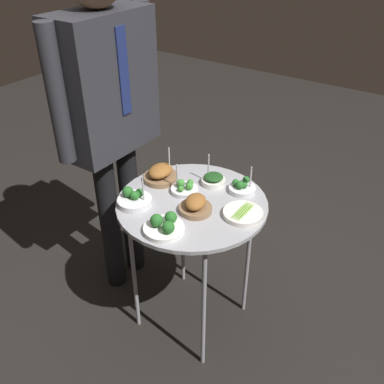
# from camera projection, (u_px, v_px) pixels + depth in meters

# --- Properties ---
(ground_plane) EXTENTS (8.00, 8.00, 0.00)m
(ground_plane) POSITION_uv_depth(u_px,v_px,m) (192.00, 316.00, 2.30)
(ground_plane) COLOR black
(serving_cart) EXTENTS (0.67, 0.67, 0.75)m
(serving_cart) POSITION_uv_depth(u_px,v_px,m) (192.00, 212.00, 1.92)
(serving_cart) COLOR #939399
(serving_cart) RESTS_ON ground_plane
(bowl_roast_mid_left) EXTENTS (0.14, 0.14, 0.08)m
(bowl_roast_mid_left) POSITION_uv_depth(u_px,v_px,m) (196.00, 205.00, 1.81)
(bowl_roast_mid_left) COLOR brown
(bowl_roast_mid_left) RESTS_ON serving_cart
(bowl_broccoli_back_left) EXTENTS (0.12, 0.12, 0.14)m
(bowl_broccoli_back_left) POSITION_uv_depth(u_px,v_px,m) (184.00, 188.00, 1.94)
(bowl_broccoli_back_left) COLOR silver
(bowl_broccoli_back_left) RESTS_ON serving_cart
(bowl_roast_center) EXTENTS (0.16, 0.16, 0.16)m
(bowl_roast_center) POSITION_uv_depth(u_px,v_px,m) (161.00, 174.00, 2.02)
(bowl_roast_center) COLOR brown
(bowl_roast_center) RESTS_ON serving_cart
(bowl_asparagus_near_rim) EXTENTS (0.17, 0.17, 0.03)m
(bowl_asparagus_near_rim) POSITION_uv_depth(u_px,v_px,m) (243.00, 214.00, 1.79)
(bowl_asparagus_near_rim) COLOR silver
(bowl_asparagus_near_rim) RESTS_ON serving_cart
(bowl_broccoli_front_center) EXTENTS (0.17, 0.17, 0.08)m
(bowl_broccoli_front_center) POSITION_uv_depth(u_px,v_px,m) (164.00, 226.00, 1.70)
(bowl_broccoli_front_center) COLOR white
(bowl_broccoli_front_center) RESTS_ON serving_cart
(bowl_spinach_mid_right) EXTENTS (0.11, 0.11, 0.14)m
(bowl_spinach_mid_right) POSITION_uv_depth(u_px,v_px,m) (213.00, 179.00, 2.00)
(bowl_spinach_mid_right) COLOR silver
(bowl_spinach_mid_right) RESTS_ON serving_cart
(bowl_broccoli_back_right) EXTENTS (0.15, 0.15, 0.14)m
(bowl_broccoli_back_right) POSITION_uv_depth(u_px,v_px,m) (134.00, 199.00, 1.86)
(bowl_broccoli_back_right) COLOR silver
(bowl_broccoli_back_right) RESTS_ON serving_cart
(bowl_broccoli_front_right) EXTENTS (0.12, 0.12, 0.13)m
(bowl_broccoli_front_right) POSITION_uv_depth(u_px,v_px,m) (242.00, 187.00, 1.95)
(bowl_broccoli_front_right) COLOR silver
(bowl_broccoli_front_right) RESTS_ON serving_cart
(waiter_figure) EXTENTS (0.63, 0.24, 1.71)m
(waiter_figure) POSITION_uv_depth(u_px,v_px,m) (108.00, 101.00, 1.99)
(waiter_figure) COLOR black
(waiter_figure) RESTS_ON ground_plane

